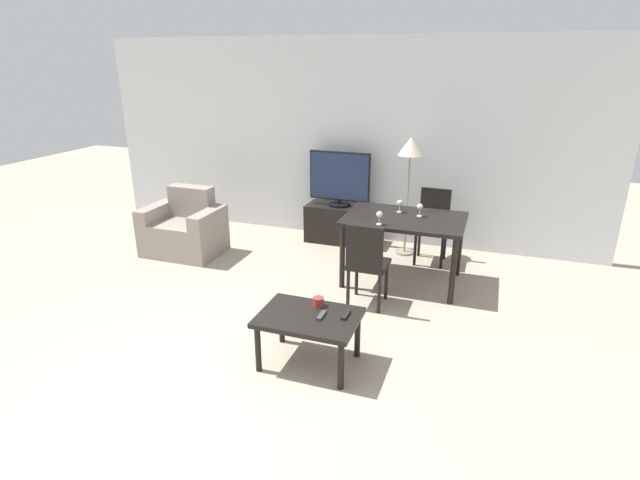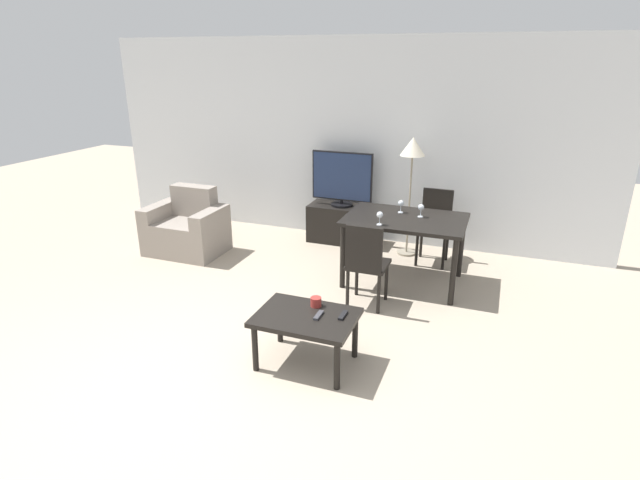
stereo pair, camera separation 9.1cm
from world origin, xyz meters
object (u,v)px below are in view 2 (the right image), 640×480
(armchair, at_px, (187,229))
(wine_glass_center, at_px, (401,204))
(wine_glass_right, at_px, (421,208))
(cup_white_near, at_px, (316,302))
(dining_table, at_px, (405,225))
(dining_chair_far, at_px, (435,222))
(remote_secondary, at_px, (319,315))
(coffee_table, at_px, (306,322))
(remote_primary, at_px, (343,315))
(floor_lamp, at_px, (412,155))
(tv, at_px, (342,179))
(dining_chair_near, at_px, (366,261))
(wine_glass_left, at_px, (380,216))
(tv_stand, at_px, (341,223))

(armchair, distance_m, wine_glass_center, 2.82)
(wine_glass_center, xyz_separation_m, wine_glass_right, (0.24, -0.08, 0.00))
(cup_white_near, bearing_deg, dining_table, 77.07)
(dining_chair_far, bearing_deg, remote_secondary, -101.60)
(coffee_table, relative_size, remote_secondary, 5.43)
(dining_table, xyz_separation_m, remote_primary, (-0.13, -1.81, -0.22))
(floor_lamp, bearing_deg, wine_glass_center, -87.26)
(dining_table, distance_m, cup_white_near, 1.77)
(tv, relative_size, cup_white_near, 9.05)
(armchair, height_order, tv, tv)
(dining_chair_far, distance_m, cup_white_near, 2.55)
(wine_glass_right, bearing_deg, dining_chair_near, -114.43)
(dining_chair_far, distance_m, wine_glass_left, 1.24)
(dining_chair_near, bearing_deg, wine_glass_center, 81.43)
(coffee_table, bearing_deg, wine_glass_center, 81.10)
(dining_chair_near, bearing_deg, remote_secondary, -94.17)
(remote_primary, height_order, remote_secondary, same)
(floor_lamp, xyz_separation_m, remote_primary, (-0.00, -2.69, -0.83))
(cup_white_near, distance_m, wine_glass_left, 1.44)
(coffee_table, bearing_deg, tv_stand, 102.74)
(remote_secondary, bearing_deg, wine_glass_right, 76.79)
(dining_table, bearing_deg, cup_white_near, -102.93)
(remote_primary, bearing_deg, remote_secondary, -159.11)
(dining_table, xyz_separation_m, dining_chair_near, (-0.23, -0.75, -0.17))
(tv, xyz_separation_m, dining_table, (1.08, -1.02, -0.21))
(cup_white_near, bearing_deg, floor_lamp, 84.10)
(dining_chair_far, distance_m, floor_lamp, 0.87)
(wine_glass_center, bearing_deg, floor_lamp, 92.74)
(tv, xyz_separation_m, remote_primary, (0.95, -2.83, -0.42))
(remote_primary, relative_size, wine_glass_center, 1.03)
(dining_table, distance_m, wine_glass_right, 0.26)
(armchair, relative_size, remote_secondary, 6.41)
(tv, relative_size, dining_chair_far, 0.92)
(tv, relative_size, floor_lamp, 0.55)
(dining_chair_far, bearing_deg, wine_glass_center, -118.54)
(dining_chair_near, height_order, wine_glass_center, wine_glass_center)
(remote_primary, bearing_deg, wine_glass_left, 93.15)
(dining_table, bearing_deg, tv_stand, 136.36)
(remote_secondary, relative_size, wine_glass_center, 1.03)
(armchair, height_order, remote_secondary, armchair)
(floor_lamp, bearing_deg, cup_white_near, -95.90)
(wine_glass_center, bearing_deg, remote_secondary, -96.15)
(tv_stand, bearing_deg, tv, -90.00)
(coffee_table, relative_size, cup_white_near, 8.81)
(dining_table, bearing_deg, coffee_table, -102.31)
(dining_chair_near, height_order, cup_white_near, dining_chair_near)
(tv, distance_m, remote_primary, 3.02)
(armchair, height_order, wine_glass_left, wine_glass_left)
(armchair, xyz_separation_m, dining_chair_far, (3.07, 0.81, 0.20))
(cup_white_near, relative_size, wine_glass_left, 0.63)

